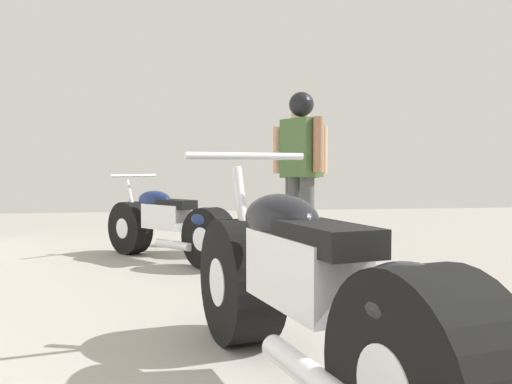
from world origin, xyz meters
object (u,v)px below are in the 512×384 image
at_px(mechanic_in_blue, 300,166).
at_px(mechanic_with_helmet, 301,157).
at_px(motorcycle_black_naked, 168,225).
at_px(motorcycle_maroon_cruiser, 307,298).

distance_m(mechanic_in_blue, mechanic_with_helmet, 0.71).
height_order(mechanic_in_blue, mechanic_with_helmet, mechanic_with_helmet).
distance_m(motorcycle_black_naked, mechanic_in_blue, 2.02).
height_order(motorcycle_maroon_cruiser, motorcycle_black_naked, motorcycle_maroon_cruiser).
xyz_separation_m(motorcycle_black_naked, mechanic_in_blue, (1.63, 1.04, 0.61)).
height_order(motorcycle_maroon_cruiser, mechanic_with_helmet, mechanic_with_helmet).
xyz_separation_m(mechanic_in_blue, mechanic_with_helmet, (-0.15, -0.68, 0.11)).
height_order(motorcycle_black_naked, mechanic_in_blue, mechanic_in_blue).
distance_m(motorcycle_maroon_cruiser, motorcycle_black_naked, 3.54).
bearing_deg(motorcycle_black_naked, motorcycle_maroon_cruiser, -80.46).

